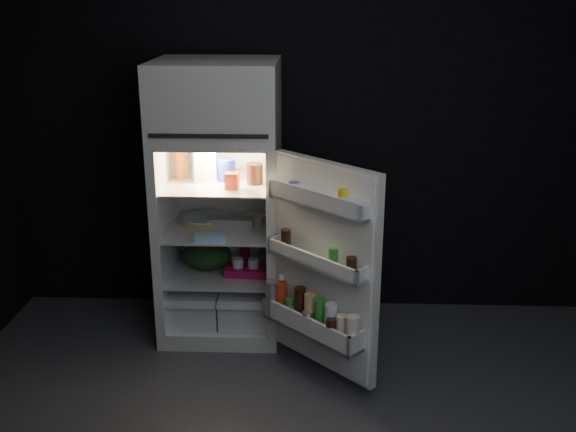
{
  "coord_description": "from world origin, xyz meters",
  "views": [
    {
      "loc": [
        0.09,
        -2.79,
        2.17
      ],
      "look_at": [
        -0.06,
        1.0,
        0.9
      ],
      "focal_mm": 42.0,
      "sensor_mm": 36.0,
      "label": 1
    }
  ],
  "objects_px": {
    "egg_carton": "(231,223)",
    "yogurt_tray": "(247,271)",
    "refrigerator": "(220,191)",
    "milk_jug": "(204,162)",
    "fridge_door": "(321,272)"
  },
  "relations": [
    {
      "from": "milk_jug",
      "to": "yogurt_tray",
      "type": "distance_m",
      "value": 0.76
    },
    {
      "from": "fridge_door",
      "to": "yogurt_tray",
      "type": "bearing_deg",
      "value": 131.52
    },
    {
      "from": "egg_carton",
      "to": "milk_jug",
      "type": "bearing_deg",
      "value": 162.32
    },
    {
      "from": "fridge_door",
      "to": "milk_jug",
      "type": "height_order",
      "value": "fridge_door"
    },
    {
      "from": "egg_carton",
      "to": "yogurt_tray",
      "type": "height_order",
      "value": "egg_carton"
    },
    {
      "from": "fridge_door",
      "to": "egg_carton",
      "type": "distance_m",
      "value": 0.82
    },
    {
      "from": "refrigerator",
      "to": "egg_carton",
      "type": "distance_m",
      "value": 0.22
    },
    {
      "from": "fridge_door",
      "to": "egg_carton",
      "type": "bearing_deg",
      "value": 134.7
    },
    {
      "from": "refrigerator",
      "to": "milk_jug",
      "type": "relative_size",
      "value": 7.42
    },
    {
      "from": "egg_carton",
      "to": "yogurt_tray",
      "type": "relative_size",
      "value": 1.03
    },
    {
      "from": "milk_jug",
      "to": "refrigerator",
      "type": "bearing_deg",
      "value": -17.3
    },
    {
      "from": "fridge_door",
      "to": "yogurt_tray",
      "type": "distance_m",
      "value": 0.74
    },
    {
      "from": "milk_jug",
      "to": "egg_carton",
      "type": "bearing_deg",
      "value": -36.33
    },
    {
      "from": "refrigerator",
      "to": "yogurt_tray",
      "type": "xyz_separation_m",
      "value": [
        0.18,
        -0.11,
        -0.5
      ]
    },
    {
      "from": "refrigerator",
      "to": "yogurt_tray",
      "type": "relative_size",
      "value": 6.28
    }
  ]
}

